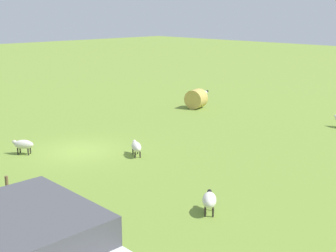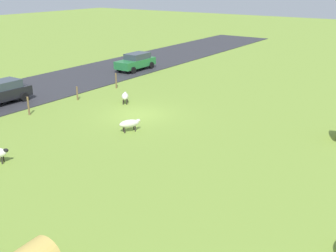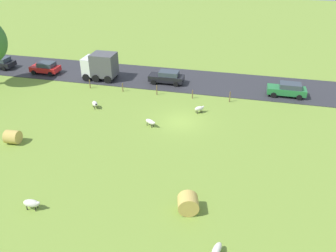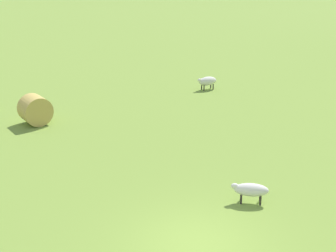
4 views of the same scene
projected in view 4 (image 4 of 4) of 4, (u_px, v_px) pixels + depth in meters
name	position (u px, v px, depth m)	size (l,w,h in m)	color
ground_plane	(198.00, 244.00, 14.58)	(160.00, 160.00, 0.00)	olive
sheep_0	(207.00, 81.00, 29.77)	(0.60, 1.28, 0.80)	silver
sheep_4	(251.00, 190.00, 16.73)	(0.99, 1.27, 0.73)	silver
hay_bale_0	(35.00, 110.00, 24.05)	(1.44, 1.44, 1.15)	tan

